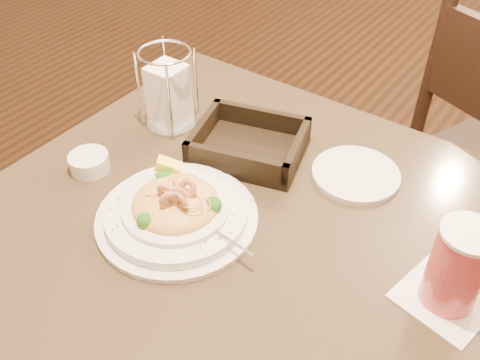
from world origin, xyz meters
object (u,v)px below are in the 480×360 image
Objects in this scene: side_plate at (356,174)px; pasta_bowl at (176,209)px; drink_glass at (457,268)px; bread_basket at (249,146)px; main_table at (234,300)px; butter_ramekin at (89,162)px; napkin_caddy at (169,94)px.

pasta_bowl is at bearing -124.74° from side_plate.
drink_glass is 0.61× the size of bread_basket.
main_table is 0.32m from bread_basket.
pasta_bowl is 0.36m from side_plate.
drink_glass reaches higher than bread_basket.
drink_glass reaches higher than side_plate.
drink_glass is (0.36, 0.05, 0.30)m from main_table.
drink_glass reaches higher than main_table.
drink_glass reaches higher than butter_ramekin.
pasta_bowl reaches higher than butter_ramekin.
bread_basket is 1.48× the size of side_plate.
side_plate is 0.52m from butter_ramekin.
pasta_bowl is 1.82× the size of napkin_caddy.
pasta_bowl is 0.46m from drink_glass.
drink_glass is 0.88× the size of napkin_caddy.
main_table is at bearing -117.28° from side_plate.
main_table is 2.84× the size of pasta_bowl.
side_plate is at bearing 142.92° from drink_glass.
napkin_caddy is (-0.29, 0.16, 0.31)m from main_table.
bread_basket is (-0.01, 0.23, -0.00)m from pasta_bowl.
napkin_caddy is at bearing -177.67° from bread_basket.
butter_ramekin is (-0.02, -0.21, -0.06)m from napkin_caddy.
main_table is at bearing 8.95° from butter_ramekin.
drink_glass is at bearing 13.90° from pasta_bowl.
bread_basket is 0.22m from side_plate.
butter_ramekin is at bearing -135.51° from bread_basket.
drink_glass is 0.68m from butter_ramekin.
side_plate is (0.21, 0.06, -0.02)m from bread_basket.
napkin_caddy is at bearing -170.12° from side_plate.
main_table is at bearing -29.59° from napkin_caddy.
side_plate is (-0.24, 0.18, -0.07)m from drink_glass.
pasta_bowl is 4.09× the size of butter_ramekin.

